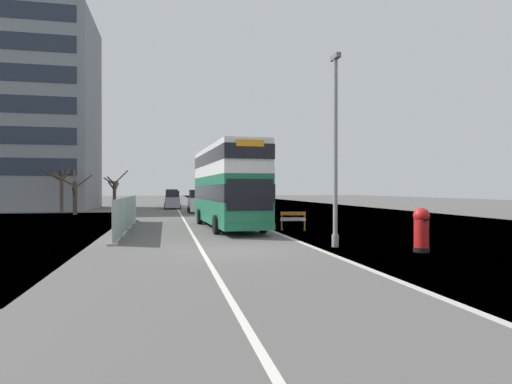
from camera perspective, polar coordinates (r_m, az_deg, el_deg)
The scene contains 12 objects.
ground at distance 16.77m, azimuth -0.91°, elevation -7.86°, with size 140.00×280.00×0.10m.
double_decker_bus at distance 26.04m, azimuth -3.88°, elevation 0.91°, with size 3.23×11.57×4.87m.
lamppost_foreground at distance 17.73m, azimuth 10.54°, elevation 4.69°, with size 0.29×0.70×7.83m.
red_pillar_postbox at distance 17.17m, azimuth 21.20°, elevation -4.46°, with size 0.60×0.60×1.66m.
roadworks_barrier at distance 24.34m, azimuth 4.97°, elevation -3.64°, with size 1.50×0.83×1.07m.
construction_site_fence at distance 25.42m, azimuth -16.82°, elevation -2.85°, with size 0.44×13.80×1.95m.
car_oncoming_near at distance 43.13m, azimuth -7.79°, elevation -1.33°, with size 1.90×4.56×2.28m.
car_receding_mid at distance 51.85m, azimuth -11.10°, elevation -1.11°, with size 1.91×4.16×2.14m.
car_receding_far at distance 59.55m, azimuth -11.18°, elevation -0.85°, with size 1.93×3.84×2.31m.
bare_tree_far_verge_near at distance 42.67m, azimuth -23.07°, elevation -0.17°, with size 3.41×2.65×4.19m.
bare_tree_far_verge_mid at distance 47.73m, azimuth -24.60°, elevation 0.68°, with size 2.63×2.17×4.54m.
bare_tree_far_verge_far at distance 56.73m, azimuth -18.39°, elevation 0.20°, with size 2.99×2.46×4.78m.
Camera 1 is at (-2.53, -16.16, 2.36)m, focal length 29.98 mm.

